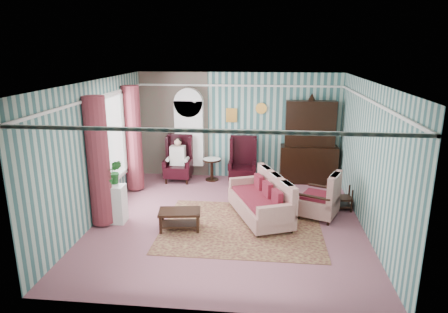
# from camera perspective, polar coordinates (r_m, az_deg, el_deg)

# --- Properties ---
(floor) EXTENTS (6.00, 6.00, 0.00)m
(floor) POSITION_cam_1_polar(r_m,az_deg,el_deg) (8.54, 0.61, -9.14)
(floor) COLOR #945667
(floor) RESTS_ON ground
(room_shell) EXTENTS (5.53, 6.02, 2.91)m
(room_shell) POSITION_cam_1_polar(r_m,az_deg,el_deg) (8.17, -3.55, 4.50)
(room_shell) COLOR #396767
(room_shell) RESTS_ON ground
(bookcase) EXTENTS (0.80, 0.28, 2.24)m
(bookcase) POSITION_cam_1_polar(r_m,az_deg,el_deg) (11.05, -4.96, 2.66)
(bookcase) COLOR silver
(bookcase) RESTS_ON floor
(dresser_hutch) EXTENTS (1.50, 0.56, 2.36)m
(dresser_hutch) POSITION_cam_1_polar(r_m,az_deg,el_deg) (10.78, 12.14, 2.38)
(dresser_hutch) COLOR black
(dresser_hutch) RESTS_ON floor
(wingback_left) EXTENTS (0.76, 0.80, 1.25)m
(wingback_left) POSITION_cam_1_polar(r_m,az_deg,el_deg) (10.85, -6.58, -0.32)
(wingback_left) COLOR black
(wingback_left) RESTS_ON floor
(wingback_right) EXTENTS (0.76, 0.80, 1.25)m
(wingback_right) POSITION_cam_1_polar(r_m,az_deg,el_deg) (10.61, 2.69, -0.59)
(wingback_right) COLOR black
(wingback_right) RESTS_ON floor
(seated_woman) EXTENTS (0.44, 0.40, 1.18)m
(seated_woman) POSITION_cam_1_polar(r_m,az_deg,el_deg) (10.86, -6.57, -0.50)
(seated_woman) COLOR silver
(seated_woman) RESTS_ON floor
(round_side_table) EXTENTS (0.50, 0.50, 0.60)m
(round_side_table) POSITION_cam_1_polar(r_m,az_deg,el_deg) (10.93, -1.74, -1.89)
(round_side_table) COLOR black
(round_side_table) RESTS_ON floor
(nest_table) EXTENTS (0.45, 0.38, 0.54)m
(nest_table) POSITION_cam_1_polar(r_m,az_deg,el_deg) (9.40, 16.40, -5.66)
(nest_table) COLOR black
(nest_table) RESTS_ON floor
(plant_stand) EXTENTS (0.55, 0.35, 0.80)m
(plant_stand) POSITION_cam_1_polar(r_m,az_deg,el_deg) (8.66, -15.70, -6.52)
(plant_stand) COLOR silver
(plant_stand) RESTS_ON floor
(rug) EXTENTS (3.20, 2.60, 0.01)m
(rug) POSITION_cam_1_polar(r_m,az_deg,el_deg) (8.25, 2.52, -10.05)
(rug) COLOR #4E1A1F
(rug) RESTS_ON floor
(sofa) EXTENTS (1.74, 2.19, 0.93)m
(sofa) POSITION_cam_1_polar(r_m,az_deg,el_deg) (8.51, 5.14, -5.89)
(sofa) COLOR beige
(sofa) RESTS_ON floor
(floral_armchair) EXTENTS (1.12, 1.11, 1.07)m
(floral_armchair) POSITION_cam_1_polar(r_m,az_deg,el_deg) (8.76, 13.41, -5.17)
(floral_armchair) COLOR #C2B796
(floral_armchair) RESTS_ON floor
(coffee_table) EXTENTS (0.89, 0.60, 0.40)m
(coffee_table) POSITION_cam_1_polar(r_m,az_deg,el_deg) (8.13, -6.33, -9.00)
(coffee_table) COLOR black
(coffee_table) RESTS_ON floor
(potted_plant_a) EXTENTS (0.45, 0.41, 0.44)m
(potted_plant_a) POSITION_cam_1_polar(r_m,az_deg,el_deg) (8.36, -16.41, -2.85)
(potted_plant_a) COLOR #244F18
(potted_plant_a) RESTS_ON plant_stand
(potted_plant_b) EXTENTS (0.31, 0.27, 0.51)m
(potted_plant_b) POSITION_cam_1_polar(r_m,az_deg,el_deg) (8.55, -15.29, -2.11)
(potted_plant_b) COLOR #29561B
(potted_plant_b) RESTS_ON plant_stand
(potted_plant_c) EXTENTS (0.28, 0.28, 0.38)m
(potted_plant_c) POSITION_cam_1_polar(r_m,az_deg,el_deg) (8.51, -16.67, -2.77)
(potted_plant_c) COLOR #26581B
(potted_plant_c) RESTS_ON plant_stand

